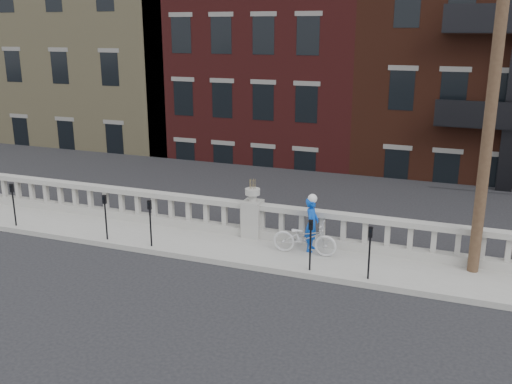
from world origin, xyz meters
TOP-DOWN VIEW (x-y plane):
  - ground at (0.00, 0.00)m, footprint 120.00×120.00m
  - sidewalk at (0.00, 3.00)m, footprint 32.00×2.20m
  - balustrade at (0.00, 3.95)m, footprint 28.00×0.34m
  - planter_pedestal at (0.00, 3.95)m, footprint 0.55×0.55m
  - lower_level at (0.56, 23.04)m, footprint 80.00×44.00m
  - utility_pole at (6.20, 3.60)m, footprint 1.60×0.28m
  - parking_meter_a at (-7.31, 2.15)m, footprint 0.10×0.09m
  - parking_meter_b at (-3.90, 2.15)m, footprint 0.10×0.09m
  - parking_meter_c at (-2.40, 2.15)m, footprint 0.10×0.09m
  - parking_meter_d at (2.28, 2.15)m, footprint 0.10×0.09m
  - parking_meter_e at (3.78, 2.15)m, footprint 0.10×0.09m
  - bicycle at (1.84, 3.16)m, footprint 1.81×0.70m
  - cyclist at (1.94, 3.48)m, footprint 0.39×0.57m

SIDE VIEW (x-z plane):
  - ground at x=0.00m, z-range 0.00..0.00m
  - sidewalk at x=0.00m, z-range 0.00..0.15m
  - bicycle at x=1.84m, z-range 0.15..1.08m
  - balustrade at x=0.00m, z-range 0.13..1.16m
  - planter_pedestal at x=0.00m, z-range -0.05..1.71m
  - cyclist at x=1.94m, z-range 0.15..1.68m
  - parking_meter_a at x=-7.31m, z-range 0.32..1.68m
  - parking_meter_b at x=-3.90m, z-range 0.32..1.68m
  - parking_meter_c at x=-2.40m, z-range 0.32..1.68m
  - parking_meter_d at x=2.28m, z-range 0.32..1.68m
  - parking_meter_e at x=3.78m, z-range 0.32..1.68m
  - lower_level at x=0.56m, z-range -7.77..13.03m
  - utility_pole at x=6.20m, z-range 0.24..10.24m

